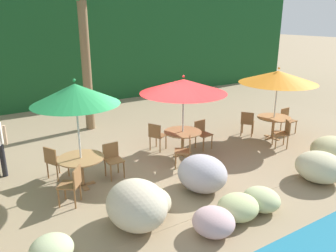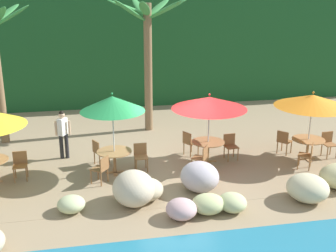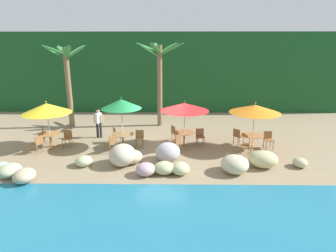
{
  "view_description": "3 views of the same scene",
  "coord_description": "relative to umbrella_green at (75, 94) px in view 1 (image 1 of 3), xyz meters",
  "views": [
    {
      "loc": [
        -4.19,
        -7.42,
        3.95
      ],
      "look_at": [
        0.53,
        0.02,
        1.09
      ],
      "focal_mm": 36.37,
      "sensor_mm": 36.0,
      "label": 1
    },
    {
      "loc": [
        -2.74,
        -12.9,
        5.69
      ],
      "look_at": [
        -0.16,
        0.32,
        1.35
      ],
      "focal_mm": 46.6,
      "sensor_mm": 36.0,
      "label": 2
    },
    {
      "loc": [
        0.55,
        -13.7,
        5.12
      ],
      "look_at": [
        0.36,
        0.1,
        1.12
      ],
      "focal_mm": 30.3,
      "sensor_mm": 36.0,
      "label": 3
    }
  ],
  "objects": [
    {
      "name": "ground_plane",
      "position": [
        1.95,
        0.01,
        -2.28
      ],
      "size": [
        120.0,
        120.0,
        0.0
      ],
      "primitive_type": "plane",
      "color": "#937F60"
    },
    {
      "name": "terrace_deck",
      "position": [
        1.95,
        0.01,
        -2.28
      ],
      "size": [
        18.0,
        5.2,
        0.01
      ],
      "color": "#937F60",
      "rests_on": "ground"
    },
    {
      "name": "foliage_backdrop",
      "position": [
        1.95,
        9.01,
        0.72
      ],
      "size": [
        28.0,
        2.4,
        6.0
      ],
      "color": "#194C23",
      "rests_on": "ground"
    },
    {
      "name": "rock_seawall",
      "position": [
        0.68,
        -2.71,
        -1.93
      ],
      "size": [
        14.65,
        3.34,
        0.94
      ],
      "color": "tan",
      "rests_on": "ground"
    },
    {
      "name": "umbrella_green",
      "position": [
        0.0,
        0.0,
        0.0
      ],
      "size": [
        2.0,
        2.0,
        2.63
      ],
      "color": "silver",
      "rests_on": "ground"
    },
    {
      "name": "dining_table_green",
      "position": [
        -0.0,
        -0.0,
        -1.67
      ],
      "size": [
        1.1,
        1.1,
        0.74
      ],
      "color": "#A37547",
      "rests_on": "ground"
    },
    {
      "name": "chair_green_seaward",
      "position": [
        0.85,
        0.1,
        -1.77
      ],
      "size": [
        0.42,
        0.43,
        0.87
      ],
      "color": "olive",
      "rests_on": "ground"
    },
    {
      "name": "chair_green_inland",
      "position": [
        -0.46,
        0.72,
        -1.77
      ],
      "size": [
        0.57,
        0.57,
        0.87
      ],
      "color": "olive",
      "rests_on": "ground"
    },
    {
      "name": "chair_green_left",
      "position": [
        -0.44,
        -0.73,
        -1.77
      ],
      "size": [
        0.59,
        0.59,
        0.87
      ],
      "color": "olive",
      "rests_on": "ground"
    },
    {
      "name": "umbrella_red",
      "position": [
        3.15,
        0.29,
        -0.21
      ],
      "size": [
        2.48,
        2.48,
        2.39
      ],
      "color": "silver",
      "rests_on": "ground"
    },
    {
      "name": "dining_table_red",
      "position": [
        3.15,
        0.29,
        -1.67
      ],
      "size": [
        1.1,
        1.1,
        0.74
      ],
      "color": "#A37547",
      "rests_on": "ground"
    },
    {
      "name": "chair_red_seaward",
      "position": [
        3.99,
        0.45,
        -1.77
      ],
      "size": [
        0.45,
        0.46,
        0.87
      ],
      "color": "olive",
      "rests_on": "ground"
    },
    {
      "name": "chair_red_inland",
      "position": [
        2.68,
        1.0,
        -1.77
      ],
      "size": [
        0.57,
        0.57,
        0.87
      ],
      "color": "olive",
      "rests_on": "ground"
    },
    {
      "name": "chair_red_left",
      "position": [
        2.74,
        -0.46,
        -1.77
      ],
      "size": [
        0.59,
        0.59,
        0.87
      ],
      "color": "olive",
      "rests_on": "ground"
    },
    {
      "name": "umbrella_orange",
      "position": [
        6.57,
        -0.13,
        -0.2
      ],
      "size": [
        2.5,
        2.5,
        2.4
      ],
      "color": "silver",
      "rests_on": "ground"
    },
    {
      "name": "dining_table_orange",
      "position": [
        6.57,
        -0.13,
        -1.67
      ],
      "size": [
        1.1,
        1.1,
        0.74
      ],
      "color": "#A37547",
      "rests_on": "ground"
    },
    {
      "name": "chair_orange_seaward",
      "position": [
        7.41,
        0.01,
        -1.77
      ],
      "size": [
        0.44,
        0.45,
        0.87
      ],
      "color": "olive",
      "rests_on": "ground"
    },
    {
      "name": "chair_orange_inland",
      "position": [
        5.97,
        0.49,
        -1.77
      ],
      "size": [
        0.6,
        0.59,
        0.87
      ],
      "color": "olive",
      "rests_on": "ground"
    },
    {
      "name": "chair_orange_left",
      "position": [
        6.17,
        -0.88,
        -1.77
      ],
      "size": [
        0.59,
        0.59,
        0.87
      ],
      "color": "olive",
      "rests_on": "ground"
    },
    {
      "name": "palm_tree_second",
      "position": [
        1.74,
        4.17,
        1.38
      ],
      "size": [
        3.11,
        3.11,
        5.27
      ],
      "color": "brown",
      "rests_on": "ground"
    }
  ]
}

